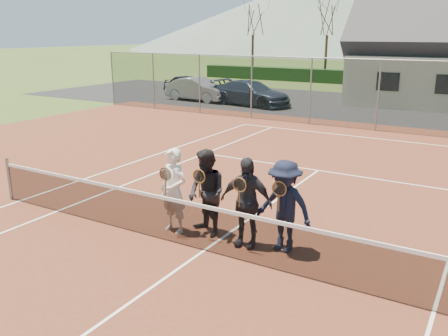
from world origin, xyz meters
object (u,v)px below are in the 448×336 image
(car_b, at_px, (198,89))
(player_c, at_px, (246,202))
(tennis_net, at_px, (204,226))
(player_a, at_px, (174,191))
(player_b, at_px, (207,193))
(player_d, at_px, (284,206))
(car_a, at_px, (190,86))
(car_c, at_px, (251,93))

(car_b, relative_size, player_c, 2.36)
(tennis_net, distance_m, player_a, 1.22)
(player_b, distance_m, player_d, 1.68)
(car_a, bearing_deg, player_c, -122.86)
(car_c, xyz_separation_m, player_a, (6.97, -16.90, 0.21))
(tennis_net, distance_m, player_c, 0.93)
(car_a, distance_m, player_a, 21.60)
(car_a, height_order, player_c, player_c)
(tennis_net, height_order, player_a, player_a)
(player_a, height_order, player_d, same)
(car_c, relative_size, tennis_net, 0.42)
(tennis_net, bearing_deg, player_d, 32.00)
(car_b, bearing_deg, car_a, 57.77)
(car_c, relative_size, player_d, 2.71)
(car_c, bearing_deg, car_a, 87.81)
(player_c, bearing_deg, player_a, -174.52)
(player_a, height_order, player_b, same)
(car_c, height_order, player_d, player_d)
(car_a, xyz_separation_m, player_c, (13.60, -17.81, 0.20))
(tennis_net, bearing_deg, car_b, 123.89)
(car_c, xyz_separation_m, tennis_net, (8.02, -17.39, -0.17))
(car_a, distance_m, car_b, 1.65)
(car_a, height_order, tennis_net, car_a)
(tennis_net, distance_m, player_b, 0.90)
(player_a, distance_m, player_b, 0.70)
(car_a, relative_size, player_b, 2.35)
(player_d, bearing_deg, player_b, -176.82)
(car_b, height_order, player_a, player_a)
(car_a, relative_size, tennis_net, 0.36)
(car_a, relative_size, player_c, 2.35)
(player_a, bearing_deg, car_c, 112.40)
(player_a, bearing_deg, car_b, 122.16)
(tennis_net, bearing_deg, car_a, 125.25)
(car_a, xyz_separation_m, player_b, (12.65, -17.74, 0.20))
(player_a, bearing_deg, tennis_net, -24.65)
(car_a, relative_size, player_d, 2.35)
(car_b, bearing_deg, player_b, -140.93)
(car_a, distance_m, player_d, 22.73)
(car_b, distance_m, car_c, 3.70)
(tennis_net, xyz_separation_m, player_a, (-1.05, 0.48, 0.38))
(car_b, bearing_deg, player_a, -142.86)
(car_b, distance_m, tennis_net, 21.03)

